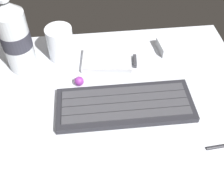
# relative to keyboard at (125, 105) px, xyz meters

# --- Properties ---
(ground_plane) EXTENTS (0.64, 0.48, 0.03)m
(ground_plane) POSITION_rel_keyboard_xyz_m (-0.03, 0.02, -0.02)
(ground_plane) COLOR silver
(keyboard) EXTENTS (0.29, 0.11, 0.02)m
(keyboard) POSITION_rel_keyboard_xyz_m (0.00, 0.00, 0.00)
(keyboard) COLOR #232328
(keyboard) RESTS_ON ground_plane
(handheld_device) EXTENTS (0.13, 0.09, 0.02)m
(handheld_device) POSITION_rel_keyboard_xyz_m (-0.02, 0.14, -0.00)
(handheld_device) COLOR #B7BABF
(handheld_device) RESTS_ON ground_plane
(juice_cup) EXTENTS (0.06, 0.06, 0.09)m
(juice_cup) POSITION_rel_keyboard_xyz_m (-0.13, 0.18, 0.03)
(juice_cup) COLOR silver
(juice_cup) RESTS_ON ground_plane
(water_bottle) EXTENTS (0.07, 0.07, 0.21)m
(water_bottle) POSITION_rel_keyboard_xyz_m (-0.23, 0.15, 0.08)
(water_bottle) COLOR silver
(water_bottle) RESTS_ON ground_plane
(charger_block) EXTENTS (0.08, 0.06, 0.02)m
(charger_block) POSITION_rel_keyboard_xyz_m (0.15, 0.17, 0.00)
(charger_block) COLOR silver
(charger_block) RESTS_ON ground_plane
(trackball_mouse) EXTENTS (0.02, 0.02, 0.02)m
(trackball_mouse) POSITION_rel_keyboard_xyz_m (-0.10, 0.08, 0.00)
(trackball_mouse) COLOR purple
(trackball_mouse) RESTS_ON ground_plane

